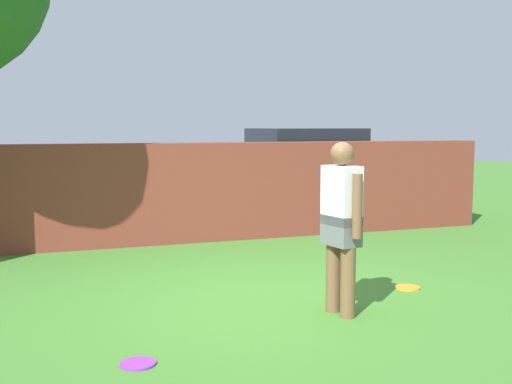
{
  "coord_description": "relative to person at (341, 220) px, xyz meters",
  "views": [
    {
      "loc": [
        -2.22,
        -5.8,
        1.76
      ],
      "look_at": [
        0.24,
        0.99,
        1.0
      ],
      "focal_mm": 43.86,
      "sensor_mm": 36.0,
      "label": 1
    }
  ],
  "objects": [
    {
      "name": "person",
      "position": [
        0.0,
        0.0,
        0.0
      ],
      "size": [
        0.28,
        0.53,
        1.62
      ],
      "rotation": [
        0.0,
        0.0,
        1.75
      ],
      "color": "brown",
      "rests_on": "ground"
    },
    {
      "name": "ground_plane",
      "position": [
        -0.47,
        0.68,
        -0.9
      ],
      "size": [
        40.0,
        40.0,
        0.0
      ],
      "primitive_type": "plane",
      "color": "#3D7528"
    },
    {
      "name": "car",
      "position": [
        2.43,
        6.13,
        -0.04
      ],
      "size": [
        4.32,
        2.17,
        1.72
      ],
      "rotation": [
        0.0,
        0.0,
        3.22
      ],
      "color": "navy",
      "rests_on": "ground"
    },
    {
      "name": "frisbee_orange",
      "position": [
        1.13,
        0.59,
        -0.89
      ],
      "size": [
        0.27,
        0.27,
        0.02
      ],
      "primitive_type": "cylinder",
      "color": "orange",
      "rests_on": "ground"
    },
    {
      "name": "frisbee_purple",
      "position": [
        -2.0,
        -0.61,
        -0.89
      ],
      "size": [
        0.27,
        0.27,
        0.02
      ],
      "primitive_type": "cylinder",
      "color": "purple",
      "rests_on": "ground"
    },
    {
      "name": "brick_wall",
      "position": [
        -1.97,
        4.2,
        -0.14
      ],
      "size": [
        13.33,
        0.5,
        1.51
      ],
      "primitive_type": "cube",
      "color": "brown",
      "rests_on": "ground"
    }
  ]
}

